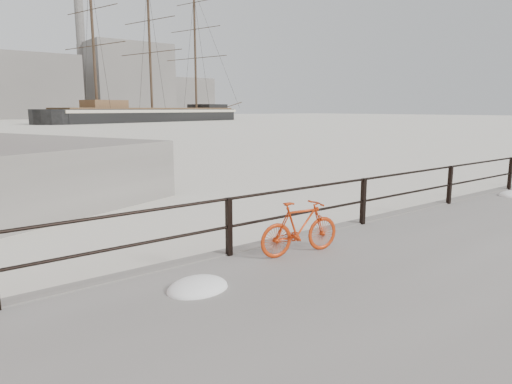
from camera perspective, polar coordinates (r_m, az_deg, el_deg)
ground at (r=10.35m, az=12.41°, el=-5.63°), size 400.00×400.00×0.00m
guardrail at (r=10.06m, az=13.25°, el=-1.14°), size 28.00×0.10×1.00m
bicycle at (r=7.82m, az=5.53°, el=-4.46°), size 1.56×0.47×0.93m
snow_mounds at (r=11.05m, az=26.77°, el=-2.87°), size 19.00×4.19×0.32m
barque_black at (r=105.40m, az=-12.79°, el=8.58°), size 64.02×34.71×34.42m
industrial_west at (r=149.04m, az=-27.75°, el=11.58°), size 32.00×18.00×18.00m
industrial_mid at (r=164.05m, az=-15.78°, el=13.20°), size 26.00×20.00×24.00m
industrial_east at (r=178.32m, az=-9.34°, el=11.58°), size 20.00×16.00×14.00m
smokestack at (r=165.14m, az=-20.99°, el=16.38°), size 2.80×2.80×44.00m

